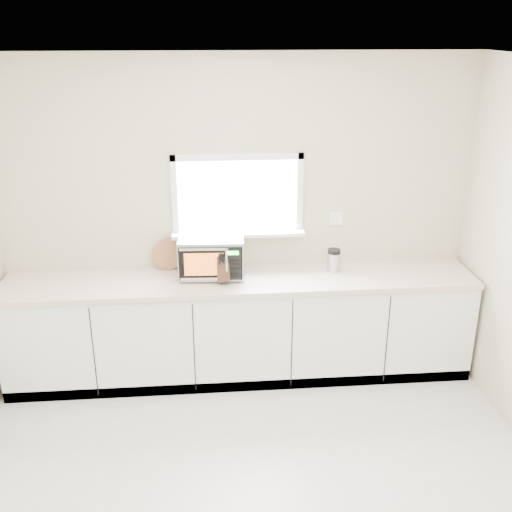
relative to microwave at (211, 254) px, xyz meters
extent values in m
cube|color=#C2AF9A|center=(0.23, 0.21, 0.25)|extent=(4.00, 0.02, 2.70)
cube|color=white|center=(0.23, 0.20, 0.45)|extent=(1.00, 0.02, 0.60)
cube|color=white|center=(0.23, 0.13, 0.13)|extent=(1.12, 0.16, 0.03)
cube|color=white|center=(0.23, 0.18, 0.78)|extent=(1.10, 0.04, 0.05)
cube|color=white|center=(0.23, 0.18, 0.13)|extent=(1.10, 0.04, 0.05)
cube|color=white|center=(-0.29, 0.18, 0.45)|extent=(0.05, 0.04, 0.70)
cube|color=white|center=(0.76, 0.18, 0.45)|extent=(0.05, 0.04, 0.70)
cube|color=white|center=(1.08, 0.20, 0.22)|extent=(0.12, 0.01, 0.12)
cube|color=white|center=(0.23, -0.09, -0.66)|extent=(3.92, 0.60, 0.88)
cube|color=beige|center=(0.23, -0.10, -0.20)|extent=(3.92, 0.64, 0.04)
cylinder|color=black|center=(-0.23, -0.14, -0.17)|extent=(0.03, 0.03, 0.02)
cylinder|color=black|center=(-0.22, 0.18, -0.17)|extent=(0.03, 0.03, 0.02)
cylinder|color=black|center=(0.22, -0.16, -0.17)|extent=(0.03, 0.03, 0.02)
cylinder|color=black|center=(0.23, 0.16, -0.17)|extent=(0.03, 0.03, 0.02)
cube|color=#A9ABB0|center=(0.00, 0.01, 0.00)|extent=(0.55, 0.43, 0.32)
cube|color=black|center=(-0.01, -0.20, 0.00)|extent=(0.51, 0.04, 0.28)
cube|color=orange|center=(-0.06, -0.20, 0.00)|extent=(0.31, 0.02, 0.19)
cylinder|color=silver|center=(0.12, -0.23, 0.00)|extent=(0.02, 0.02, 0.25)
cube|color=black|center=(0.17, -0.21, 0.00)|extent=(0.13, 0.01, 0.27)
cube|color=#19FF33|center=(0.17, -0.22, 0.09)|extent=(0.09, 0.01, 0.03)
cube|color=silver|center=(0.00, 0.01, 0.16)|extent=(0.55, 0.43, 0.01)
cube|color=#432717|center=(0.08, -0.17, -0.06)|extent=(0.12, 0.21, 0.24)
cube|color=black|center=(0.06, -0.22, 0.04)|extent=(0.02, 0.04, 0.09)
cube|color=black|center=(0.09, -0.21, 0.05)|extent=(0.02, 0.04, 0.09)
cube|color=black|center=(0.12, -0.21, 0.03)|extent=(0.02, 0.04, 0.09)
cube|color=black|center=(0.07, -0.22, 0.07)|extent=(0.02, 0.04, 0.09)
cube|color=black|center=(0.11, -0.21, 0.07)|extent=(0.02, 0.04, 0.09)
cylinder|color=#A56040|center=(-0.37, 0.15, -0.05)|extent=(0.26, 0.06, 0.26)
cylinder|color=#A9ABB0|center=(1.04, 0.00, -0.10)|extent=(0.14, 0.14, 0.16)
cylinder|color=black|center=(1.04, 0.00, 0.00)|extent=(0.13, 0.13, 0.04)
camera|label=1|loc=(-0.03, -4.66, 1.80)|focal=42.00mm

